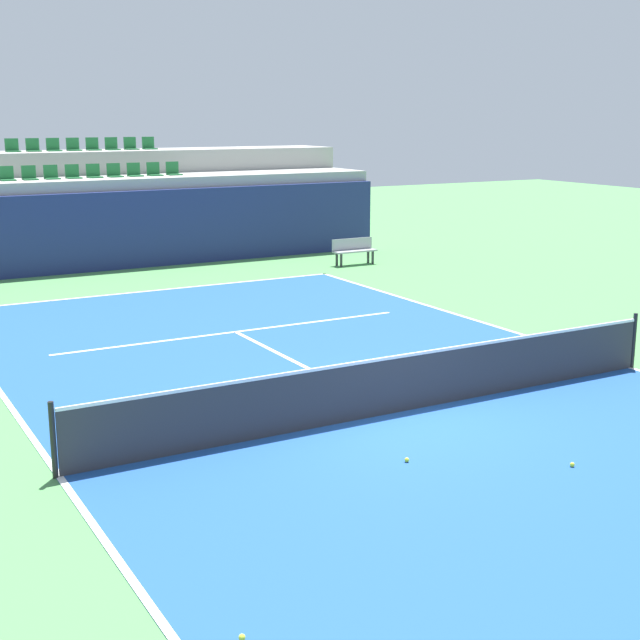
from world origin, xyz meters
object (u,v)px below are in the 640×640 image
(player_bench, at_px, (354,249))
(tennis_ball_1, at_px, (572,465))
(tennis_net, at_px, (396,383))
(tennis_ball_2, at_px, (407,460))
(tennis_ball_0, at_px, (242,637))

(player_bench, bearing_deg, tennis_ball_1, -111.39)
(tennis_net, xyz_separation_m, player_bench, (7.19, 13.08, -0.00))
(tennis_ball_1, height_order, tennis_ball_2, same)
(tennis_ball_0, height_order, tennis_ball_2, same)
(player_bench, relative_size, tennis_ball_0, 22.73)
(tennis_net, bearing_deg, tennis_ball_0, -136.00)
(tennis_net, xyz_separation_m, tennis_ball_0, (-4.90, -4.73, -0.47))
(tennis_ball_1, distance_m, tennis_ball_2, 2.29)
(tennis_ball_1, xyz_separation_m, tennis_ball_2, (-1.90, 1.27, 0.00))
(tennis_net, height_order, tennis_ball_0, tennis_net)
(tennis_ball_2, bearing_deg, player_bench, 61.09)
(tennis_ball_0, bearing_deg, tennis_ball_2, 36.75)
(player_bench, distance_m, tennis_ball_1, 17.42)
(tennis_net, relative_size, player_bench, 7.39)
(tennis_net, height_order, tennis_ball_1, tennis_net)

